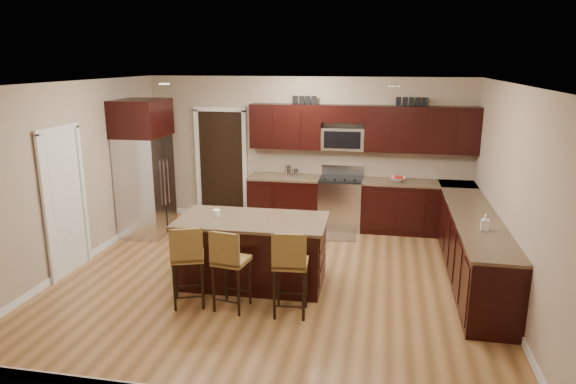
% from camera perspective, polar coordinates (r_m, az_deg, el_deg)
% --- Properties ---
extents(floor, '(6.00, 6.00, 0.00)m').
position_cam_1_polar(floor, '(7.33, -1.40, -9.60)').
color(floor, '#9D6D3E').
rests_on(floor, ground).
extents(ceiling, '(6.00, 6.00, 0.00)m').
position_cam_1_polar(ceiling, '(6.70, -1.54, 12.00)').
color(ceiling, silver).
rests_on(ceiling, wall_back).
extents(wall_back, '(6.00, 0.00, 6.00)m').
position_cam_1_polar(wall_back, '(9.54, 2.07, 4.58)').
color(wall_back, tan).
rests_on(wall_back, floor).
extents(wall_left, '(0.00, 5.50, 5.50)m').
position_cam_1_polar(wall_left, '(8.07, -22.78, 1.61)').
color(wall_left, tan).
rests_on(wall_left, floor).
extents(wall_right, '(0.00, 5.50, 5.50)m').
position_cam_1_polar(wall_right, '(6.92, 23.61, -0.46)').
color(wall_right, tan).
rests_on(wall_right, floor).
extents(base_cabinets, '(4.02, 3.96, 0.92)m').
position_cam_1_polar(base_cabinets, '(8.38, 13.57, -3.48)').
color(base_cabinets, black).
rests_on(base_cabinets, floor).
extents(upper_cabinets, '(4.00, 0.33, 0.80)m').
position_cam_1_polar(upper_cabinets, '(9.20, 8.42, 7.16)').
color(upper_cabinets, black).
rests_on(upper_cabinets, wall_back).
extents(range, '(0.76, 0.64, 1.11)m').
position_cam_1_polar(range, '(9.36, 5.85, -1.19)').
color(range, silver).
rests_on(range, floor).
extents(microwave, '(0.76, 0.31, 0.40)m').
position_cam_1_polar(microwave, '(9.27, 6.12, 5.91)').
color(microwave, silver).
rests_on(microwave, upper_cabinets).
extents(doorway, '(0.85, 0.03, 2.06)m').
position_cam_1_polar(doorway, '(9.96, -7.39, 3.02)').
color(doorway, black).
rests_on(doorway, floor).
extents(pantry_door, '(0.03, 0.80, 2.04)m').
position_cam_1_polar(pantry_door, '(7.89, -23.61, -1.21)').
color(pantry_door, white).
rests_on(pantry_door, floor).
extents(letter_decor, '(2.20, 0.03, 0.15)m').
position_cam_1_polar(letter_decor, '(9.16, 7.62, 10.01)').
color(letter_decor, black).
rests_on(letter_decor, upper_cabinets).
extents(island, '(2.02, 1.09, 0.92)m').
position_cam_1_polar(island, '(7.07, -3.94, -6.78)').
color(island, black).
rests_on(island, floor).
extents(stool_left, '(0.50, 0.50, 1.05)m').
position_cam_1_polar(stool_left, '(6.43, -11.12, -7.09)').
color(stool_left, olive).
rests_on(stool_left, floor).
extents(stool_mid, '(0.45, 0.45, 1.04)m').
position_cam_1_polar(stool_mid, '(6.26, -6.57, -7.60)').
color(stool_mid, olive).
rests_on(stool_mid, floor).
extents(stool_right, '(0.43, 0.43, 1.08)m').
position_cam_1_polar(stool_right, '(6.07, 0.23, -7.96)').
color(stool_right, olive).
rests_on(stool_right, floor).
extents(refrigerator, '(0.79, 0.93, 2.35)m').
position_cam_1_polar(refrigerator, '(9.15, -15.68, 2.73)').
color(refrigerator, silver).
rests_on(refrigerator, floor).
extents(floor_mat, '(1.00, 0.74, 0.01)m').
position_cam_1_polar(floor_mat, '(9.06, 4.53, -4.78)').
color(floor_mat, brown).
rests_on(floor_mat, floor).
extents(fruit_bowl, '(0.31, 0.31, 0.07)m').
position_cam_1_polar(fruit_bowl, '(9.22, 12.09, 1.40)').
color(fruit_bowl, silver).
rests_on(fruit_bowl, base_cabinets).
extents(soap_bottle, '(0.10, 0.11, 0.21)m').
position_cam_1_polar(soap_bottle, '(6.85, 21.05, -3.17)').
color(soap_bottle, '#B2B2B2').
rests_on(soap_bottle, base_cabinets).
extents(canister_tall, '(0.12, 0.12, 0.21)m').
position_cam_1_polar(canister_tall, '(9.36, -0.01, 2.37)').
color(canister_tall, silver).
rests_on(canister_tall, base_cabinets).
extents(canister_short, '(0.11, 0.11, 0.15)m').
position_cam_1_polar(canister_short, '(9.34, 0.79, 2.17)').
color(canister_short, silver).
rests_on(canister_short, base_cabinets).
extents(island_jar, '(0.10, 0.10, 0.10)m').
position_cam_1_polar(island_jar, '(7.03, -7.96, -2.35)').
color(island_jar, white).
rests_on(island_jar, island).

